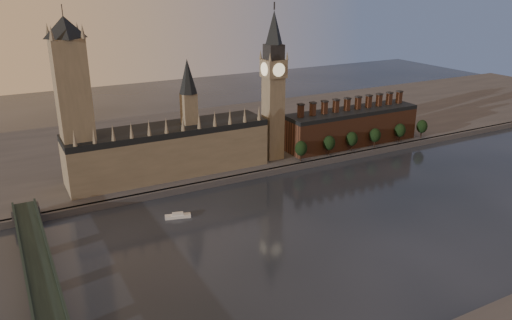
{
  "coord_description": "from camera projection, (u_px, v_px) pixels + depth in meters",
  "views": [
    {
      "loc": [
        -160.3,
        -182.41,
        123.95
      ],
      "look_at": [
        -32.99,
        55.0,
        26.82
      ],
      "focal_mm": 35.0,
      "sensor_mm": 36.0,
      "label": 1
    }
  ],
  "objects": [
    {
      "name": "westminster_bridge",
      "position": [
        47.0,
        304.0,
        190.87
      ],
      "size": [
        14.0,
        200.0,
        11.55
      ],
      "color": "#1D2D29",
      "rests_on": "ground"
    },
    {
      "name": "ground",
      "position": [
        360.0,
        228.0,
        264.53
      ],
      "size": [
        900.0,
        900.0,
        0.0
      ],
      "primitive_type": "plane",
      "color": "black",
      "rests_on": "ground"
    },
    {
      "name": "embankment_tree_3",
      "position": [
        375.0,
        135.0,
        377.82
      ],
      "size": [
        8.6,
        8.6,
        14.88
      ],
      "color": "black",
      "rests_on": "north_bank"
    },
    {
      "name": "big_ben",
      "position": [
        273.0,
        85.0,
        340.9
      ],
      "size": [
        15.0,
        15.0,
        107.0
      ],
      "color": "#80725B",
      "rests_on": "north_bank"
    },
    {
      "name": "embankment_tree_0",
      "position": [
        301.0,
        148.0,
        348.28
      ],
      "size": [
        8.6,
        8.6,
        14.88
      ],
      "color": "black",
      "rests_on": "north_bank"
    },
    {
      "name": "palace_of_westminster",
      "position": [
        170.0,
        148.0,
        323.83
      ],
      "size": [
        130.0,
        30.3,
        74.0
      ],
      "color": "#80725B",
      "rests_on": "north_bank"
    },
    {
      "name": "embankment_tree_5",
      "position": [
        422.0,
        126.0,
        400.6
      ],
      "size": [
        8.6,
        8.6,
        14.88
      ],
      "color": "black",
      "rests_on": "north_bank"
    },
    {
      "name": "river_boat",
      "position": [
        178.0,
        216.0,
        276.38
      ],
      "size": [
        14.7,
        7.65,
        2.83
      ],
      "rotation": [
        0.0,
        0.0,
        -0.27
      ],
      "color": "silver",
      "rests_on": "ground"
    },
    {
      "name": "chimney_block",
      "position": [
        351.0,
        126.0,
        385.25
      ],
      "size": [
        110.0,
        25.0,
        37.0
      ],
      "color": "brown",
      "rests_on": "north_bank"
    },
    {
      "name": "embankment_tree_4",
      "position": [
        400.0,
        130.0,
        390.22
      ],
      "size": [
        8.6,
        8.6,
        14.88
      ],
      "color": "black",
      "rests_on": "north_bank"
    },
    {
      "name": "victoria_tower",
      "position": [
        74.0,
        100.0,
        286.48
      ],
      "size": [
        24.0,
        24.0,
        108.0
      ],
      "color": "#80725B",
      "rests_on": "north_bank"
    },
    {
      "name": "embankment_tree_2",
      "position": [
        352.0,
        139.0,
        369.08
      ],
      "size": [
        8.6,
        8.6,
        14.88
      ],
      "color": "black",
      "rests_on": "north_bank"
    },
    {
      "name": "embankment_tree_1",
      "position": [
        329.0,
        143.0,
        359.99
      ],
      "size": [
        8.6,
        8.6,
        14.88
      ],
      "color": "black",
      "rests_on": "north_bank"
    },
    {
      "name": "north_bank",
      "position": [
        221.0,
        137.0,
        411.46
      ],
      "size": [
        900.0,
        182.0,
        4.0
      ],
      "color": "#4D4D53",
      "rests_on": "ground"
    }
  ]
}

